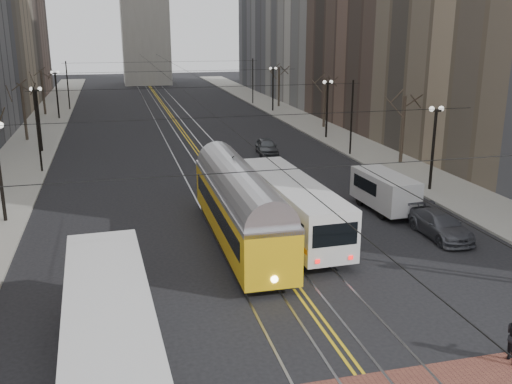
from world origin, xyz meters
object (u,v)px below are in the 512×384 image
streetcar (239,213)px  sedan_grey (267,146)px  transit_bus (111,348)px  rear_bus (291,208)px  sedan_parked (441,225)px  cargo_van (384,193)px

streetcar → sedan_grey: streetcar is taller
streetcar → sedan_grey: (7.05, 20.52, -0.90)m
transit_bus → sedan_grey: bearing=65.0°
transit_bus → rear_bus: transit_bus is taller
streetcar → sedan_parked: 10.90m
transit_bus → streetcar: 13.45m
transit_bus → sedan_parked: size_ratio=2.64×
transit_bus → sedan_parked: bearing=27.5°
rear_bus → sedan_parked: bearing=-18.8°
cargo_van → sedan_parked: cargo_van is taller
rear_bus → cargo_van: 7.24m
streetcar → sedan_parked: size_ratio=2.90×
rear_bus → sedan_parked: (7.70, -2.35, -0.84)m
rear_bus → cargo_van: (6.77, 2.53, -0.35)m
rear_bus → transit_bus: bearing=-130.1°
streetcar → sedan_parked: bearing=-9.7°
transit_bus → streetcar: (6.59, 11.72, 0.05)m
streetcar → rear_bus: bearing=8.8°
transit_bus → rear_bus: bearing=49.7°
transit_bus → streetcar: bearing=58.6°
cargo_van → transit_bus: bearing=-141.1°
rear_bus → sedan_parked: rear_bus is taller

